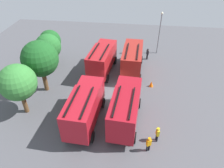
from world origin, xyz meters
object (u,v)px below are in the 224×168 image
Objects in this scene: firefighter_0 at (157,134)px; firefighter_3 at (147,53)px; traffic_cone_2 at (151,84)px; lamppost at (160,30)px; fire_truck_1 at (132,58)px; tree_3 at (50,41)px; fire_truck_0 at (125,107)px; firefighter_1 at (149,144)px; fire_truck_3 at (102,58)px; fire_truck_2 at (85,107)px; traffic_cone_1 at (90,68)px; tree_2 at (48,47)px; traffic_cone_0 at (63,114)px; tree_0 at (18,83)px; firefighter_2 at (75,94)px; tree_1 at (40,59)px.

firefighter_0 is 15.66m from firefighter_3.
lamppost is at bearing -7.08° from traffic_cone_2.
fire_truck_1 is 12.24m from tree_3.
fire_truck_1 is at bearing 2.62° from fire_truck_0.
firefighter_1 reaches higher than firefighter_0.
fire_truck_3 is at bearing 179.03° from firefighter_1.
firefighter_3 is 2.30× the size of traffic_cone_2.
fire_truck_2 is at bearing -24.44° from firefighter_0.
firefighter_1 reaches higher than traffic_cone_1.
tree_2 is 9.33× the size of traffic_cone_1.
fire_truck_2 is at bearing -140.73° from firefighter_1.
traffic_cone_2 is at bearing 149.45° from firefighter_1.
fire_truck_1 is 13.18m from firefighter_1.
tree_3 is at bearing -54.60° from firefighter_0.
lamppost reaches higher than tree_3.
tree_3 is 7.13m from traffic_cone_1.
fire_truck_2 is 9.78× the size of traffic_cone_0.
fire_truck_1 is 6.20m from traffic_cone_1.
fire_truck_2 is 3.14m from traffic_cone_0.
lamppost is (6.48, -9.72, 3.60)m from traffic_cone_1.
traffic_cone_0 is 1.00× the size of traffic_cone_2.
firefighter_1 is at bearing -132.26° from tree_2.
tree_0 is at bearing 27.34° from firefighter_3.
tree_1 reaches higher than firefighter_2.
fire_truck_1 reaches higher than traffic_cone_0.
tree_1 is at bearing -168.30° from tree_2.
firefighter_1 is (-12.96, -2.08, -1.21)m from fire_truck_1.
fire_truck_2 is 1.10× the size of lamppost.
fire_truck_3 is at bearing -87.68° from tree_2.
tree_1 reaches higher than fire_truck_0.
lamppost reaches higher than traffic_cone_0.
firefighter_0 is 8.60m from traffic_cone_2.
fire_truck_0 is at bearing -151.52° from fire_truck_3.
fire_truck_1 is at bearing -62.49° from tree_1.
tree_2 is at bearing 39.94° from fire_truck_2.
fire_truck_0 is at bearing -179.56° from fire_truck_1.
firefighter_1 is 18.28m from tree_2.
tree_2 is 1.11× the size of tree_3.
tree_1 is (6.32, 13.27, 3.45)m from firefighter_0.
tree_3 is (14.74, 14.14, 2.28)m from firefighter_1.
tree_3 is at bearing 71.50° from traffic_cone_1.
firefighter_1 is at bearing -147.80° from traffic_cone_1.
fire_truck_2 is 4.33× the size of firefighter_2.
fire_truck_3 is at bearing -96.66° from traffic_cone_1.
fire_truck_0 is 1.26× the size of tree_0.
fire_truck_2 is (-10.21, 4.24, 0.00)m from fire_truck_1.
firefighter_3 is 0.32× the size of tree_2.
firefighter_2 is at bearing -110.42° from tree_1.
lamppost reaches higher than fire_truck_0.
lamppost is (16.01, -10.60, 3.51)m from traffic_cone_0.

